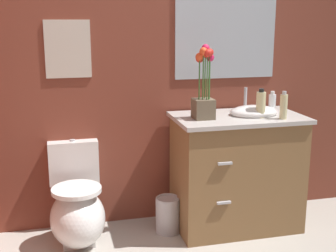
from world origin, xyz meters
The scene contains 10 objects.
wall_back centered at (0.20, 1.68, 1.25)m, with size 4.29×0.05×2.50m, color brown.
toilet centered at (-0.78, 1.39, 0.24)m, with size 0.38×0.59×0.69m.
vanity_cabinet centered at (0.40, 1.36, 0.44)m, with size 0.94×0.56×1.04m.
flower_vase centered at (0.12, 1.33, 1.06)m, with size 0.14×0.14×0.52m.
soap_bottle centered at (0.68, 1.40, 0.94)m, with size 0.05×0.05×0.16m.
lotion_bottle centered at (0.66, 1.18, 0.95)m, with size 0.05×0.05×0.20m.
hand_wash_bottle centered at (0.53, 1.27, 0.96)m, with size 0.07×0.07×0.21m.
trash_bin centered at (-0.13, 1.38, 0.14)m, with size 0.18×0.18×0.27m.
wall_poster centered at (-0.78, 1.65, 1.34)m, with size 0.32×0.01×0.40m, color beige.
wall_mirror centered at (0.40, 1.65, 1.45)m, with size 0.80×0.01×0.70m, color #B2BCC6.
Camera 1 is at (-0.89, -1.66, 1.55)m, focal length 48.78 mm.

